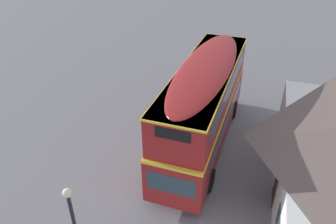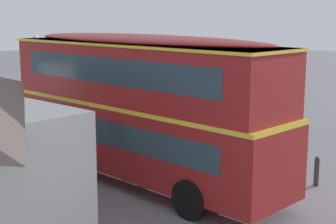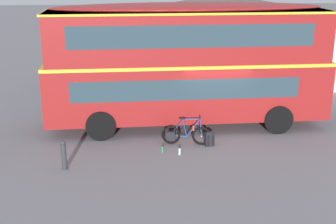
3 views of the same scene
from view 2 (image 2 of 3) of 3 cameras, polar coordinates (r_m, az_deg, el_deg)
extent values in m
plane|color=slate|center=(17.99, -3.77, -6.60)|extent=(120.00, 120.00, 0.00)
cylinder|color=black|center=(18.64, -12.81, -4.47)|extent=(1.11, 0.31, 1.10)
cylinder|color=black|center=(19.96, -7.04, -3.26)|extent=(1.11, 0.31, 1.10)
cylinder|color=black|center=(13.74, 2.44, -9.74)|extent=(1.11, 0.31, 1.10)
cylinder|color=black|center=(15.49, 8.44, -7.45)|extent=(1.11, 0.31, 1.10)
cube|color=maroon|center=(16.52, -3.24, -2.71)|extent=(10.73, 2.75, 2.10)
cube|color=yellow|center=(16.30, -3.28, 0.99)|extent=(10.75, 2.77, 0.12)
cube|color=maroon|center=(16.16, -3.32, 4.41)|extent=(10.41, 2.69, 1.90)
ellipsoid|color=maroon|center=(16.08, -3.36, 8.06)|extent=(10.20, 2.63, 0.36)
cube|color=#2D424C|center=(20.65, -13.18, 0.47)|extent=(0.11, 2.05, 0.90)
cube|color=black|center=(20.26, -13.25, 6.92)|extent=(0.09, 1.38, 0.44)
cube|color=#2D424C|center=(17.15, 0.27, -1.16)|extent=(8.33, 0.23, 0.76)
cube|color=#2D424C|center=(16.98, -0.26, 5.25)|extent=(8.75, 0.24, 0.80)
cube|color=#2D424C|center=(15.52, -6.17, -2.50)|extent=(8.33, 0.23, 0.76)
cube|color=#2D424C|center=(15.37, -6.71, 4.59)|extent=(8.75, 0.24, 0.80)
cube|color=yellow|center=(16.09, -3.36, 7.64)|extent=(10.52, 2.77, 0.08)
torus|color=black|center=(18.37, 1.12, -5.09)|extent=(0.68, 0.19, 0.68)
torus|color=black|center=(17.54, 3.18, -5.88)|extent=(0.68, 0.19, 0.68)
cylinder|color=#B2B2B7|center=(18.37, 1.12, -5.09)|extent=(0.07, 0.11, 0.05)
cylinder|color=#B2B2B7|center=(17.54, 3.18, -5.88)|extent=(0.07, 0.11, 0.05)
cylinder|color=#234C99|center=(18.07, 1.66, -4.43)|extent=(0.49, 0.12, 0.71)
cylinder|color=#234C99|center=(17.93, 1.79, -3.46)|extent=(0.60, 0.14, 0.06)
cylinder|color=#234C99|center=(17.84, 2.22, -4.68)|extent=(0.18, 0.06, 0.67)
cylinder|color=#234C99|center=(17.76, 2.62, -5.76)|extent=(0.56, 0.12, 0.09)
cylinder|color=#234C99|center=(17.62, 2.77, -4.79)|extent=(0.44, 0.10, 0.62)
cylinder|color=#234C99|center=(18.27, 1.18, -4.16)|extent=(0.10, 0.05, 0.63)
cylinder|color=black|center=(18.15, 1.24, -3.07)|extent=(0.10, 0.46, 0.03)
ellipsoid|color=black|center=(17.68, 2.41, -3.62)|extent=(0.27, 0.14, 0.06)
cube|color=black|center=(17.64, 3.55, -5.72)|extent=(0.30, 0.18, 0.32)
cylinder|color=#D84C33|center=(18.07, 1.66, -4.43)|extent=(0.07, 0.07, 0.18)
cube|color=black|center=(18.65, 0.71, -5.17)|extent=(0.36, 0.28, 0.48)
ellipsoid|color=black|center=(18.58, 0.71, -4.46)|extent=(0.34, 0.26, 0.10)
cube|color=black|center=(18.57, 0.50, -5.47)|extent=(0.23, 0.08, 0.17)
cylinder|color=black|center=(18.69, 1.15, -5.13)|extent=(0.04, 0.04, 0.38)
cylinder|color=black|center=(18.79, 0.69, -5.05)|extent=(0.04, 0.04, 0.38)
cylinder|color=green|center=(17.90, 5.62, -6.35)|extent=(0.07, 0.07, 0.21)
cylinder|color=black|center=(17.87, 5.63, -5.98)|extent=(0.04, 0.04, 0.03)
cylinder|color=silver|center=(18.44, 4.81, -5.78)|extent=(0.07, 0.07, 0.24)
cylinder|color=black|center=(18.40, 4.82, -5.39)|extent=(0.04, 0.04, 0.03)
cube|color=#2D424C|center=(14.32, -15.28, -4.16)|extent=(1.10, 0.10, 0.90)
cylinder|color=black|center=(24.67, -14.39, 2.87)|extent=(0.11, 0.11, 4.22)
sphere|color=#F2E5BF|center=(24.47, -14.63, 8.05)|extent=(0.28, 0.28, 0.28)
cylinder|color=#333338|center=(16.99, 16.28, -6.57)|extent=(0.16, 0.16, 0.85)
sphere|color=#333338|center=(16.86, 16.37, -5.06)|extent=(0.16, 0.16, 0.16)
camera|label=1|loc=(27.79, -30.18, 20.87)|focal=34.36mm
camera|label=3|loc=(29.22, 26.40, 11.10)|focal=48.72mm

